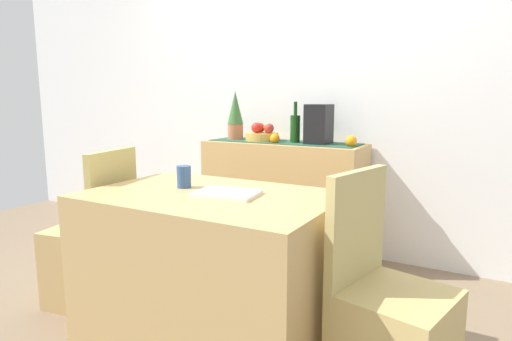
% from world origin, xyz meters
% --- Properties ---
extents(ground_plane, '(6.40, 6.40, 0.02)m').
position_xyz_m(ground_plane, '(0.00, 0.00, -0.01)').
color(ground_plane, '#7D6951').
rests_on(ground_plane, ground).
extents(room_wall_rear, '(6.40, 0.06, 2.70)m').
position_xyz_m(room_wall_rear, '(0.00, 1.18, 1.35)').
color(room_wall_rear, white).
rests_on(room_wall_rear, ground).
extents(sideboard_console, '(1.20, 0.42, 0.86)m').
position_xyz_m(sideboard_console, '(-0.05, 0.92, 0.43)').
color(sideboard_console, tan).
rests_on(sideboard_console, ground).
extents(table_runner, '(1.13, 0.32, 0.01)m').
position_xyz_m(table_runner, '(-0.05, 0.92, 0.86)').
color(table_runner, '#254D3A').
rests_on(table_runner, sideboard_console).
extents(fruit_bowl, '(0.25, 0.25, 0.06)m').
position_xyz_m(fruit_bowl, '(-0.23, 0.92, 0.89)').
color(fruit_bowl, gold).
rests_on(fruit_bowl, table_runner).
extents(apple_front, '(0.07, 0.07, 0.07)m').
position_xyz_m(apple_front, '(-0.20, 0.98, 0.96)').
color(apple_front, gold).
rests_on(apple_front, fruit_bowl).
extents(apple_rear, '(0.08, 0.08, 0.08)m').
position_xyz_m(apple_rear, '(-0.26, 0.89, 0.96)').
color(apple_rear, red).
rests_on(apple_rear, fruit_bowl).
extents(apple_right, '(0.07, 0.07, 0.07)m').
position_xyz_m(apple_right, '(-0.16, 0.91, 0.96)').
color(apple_right, '#AB302B').
rests_on(apple_right, fruit_bowl).
extents(apple_center, '(0.07, 0.07, 0.07)m').
position_xyz_m(apple_center, '(-0.27, 0.97, 0.96)').
color(apple_center, red).
rests_on(apple_center, fruit_bowl).
extents(wine_bottle, '(0.07, 0.07, 0.30)m').
position_xyz_m(wine_bottle, '(0.05, 0.92, 0.97)').
color(wine_bottle, '#174115').
rests_on(wine_bottle, sideboard_console).
extents(coffee_maker, '(0.16, 0.18, 0.28)m').
position_xyz_m(coffee_maker, '(0.23, 0.92, 1.00)').
color(coffee_maker, black).
rests_on(coffee_maker, sideboard_console).
extents(potted_plant, '(0.12, 0.12, 0.38)m').
position_xyz_m(potted_plant, '(-0.46, 0.92, 1.05)').
color(potted_plant, '#B36948').
rests_on(potted_plant, sideboard_console).
extents(orange_loose_near_bowl, '(0.08, 0.08, 0.08)m').
position_xyz_m(orange_loose_near_bowl, '(0.48, 0.87, 0.89)').
color(orange_loose_near_bowl, orange).
rests_on(orange_loose_near_bowl, sideboard_console).
extents(orange_loose_far, '(0.07, 0.07, 0.07)m').
position_xyz_m(orange_loose_far, '(-0.07, 0.82, 0.89)').
color(orange_loose_far, orange).
rests_on(orange_loose_far, sideboard_console).
extents(dining_table, '(1.16, 0.77, 0.74)m').
position_xyz_m(dining_table, '(0.19, -0.35, 0.37)').
color(dining_table, tan).
rests_on(dining_table, ground).
extents(open_book, '(0.31, 0.25, 0.02)m').
position_xyz_m(open_book, '(0.28, -0.35, 0.75)').
color(open_book, white).
rests_on(open_book, dining_table).
extents(coffee_cup, '(0.07, 0.07, 0.11)m').
position_xyz_m(coffee_cup, '(-0.00, -0.30, 0.79)').
color(coffee_cup, '#315084').
rests_on(coffee_cup, dining_table).
extents(chair_near_window, '(0.47, 0.47, 0.90)m').
position_xyz_m(chair_near_window, '(-0.65, -0.35, 0.27)').
color(chair_near_window, tan).
rests_on(chair_near_window, ground).
extents(chair_by_corner, '(0.48, 0.48, 0.90)m').
position_xyz_m(chair_by_corner, '(1.04, -0.35, 0.27)').
color(chair_by_corner, tan).
rests_on(chair_by_corner, ground).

